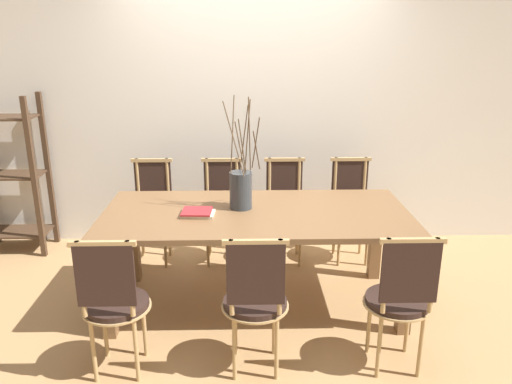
# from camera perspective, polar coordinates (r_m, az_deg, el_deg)

# --- Properties ---
(ground_plane) EXTENTS (16.00, 16.00, 0.00)m
(ground_plane) POSITION_cam_1_polar(r_m,az_deg,el_deg) (3.95, -0.00, -12.56)
(ground_plane) COLOR #A87F51
(wall_rear) EXTENTS (12.00, 0.06, 3.20)m
(wall_rear) POSITION_cam_1_polar(r_m,az_deg,el_deg) (4.77, -0.39, 12.97)
(wall_rear) COLOR silver
(wall_rear) RESTS_ON ground_plane
(dining_table) EXTENTS (2.23, 1.04, 0.75)m
(dining_table) POSITION_cam_1_polar(r_m,az_deg,el_deg) (3.67, -0.00, -3.65)
(dining_table) COLOR brown
(dining_table) RESTS_ON ground_plane
(chair_near_leftend) EXTENTS (0.41, 0.41, 0.93)m
(chair_near_leftend) POSITION_cam_1_polar(r_m,az_deg,el_deg) (3.09, -15.94, -11.76)
(chair_near_leftend) COLOR black
(chair_near_leftend) RESTS_ON ground_plane
(chair_near_left) EXTENTS (0.41, 0.41, 0.93)m
(chair_near_left) POSITION_cam_1_polar(r_m,az_deg,el_deg) (3.00, -0.09, -12.03)
(chair_near_left) COLOR black
(chair_near_left) RESTS_ON ground_plane
(chair_near_center) EXTENTS (0.41, 0.41, 0.93)m
(chair_near_center) POSITION_cam_1_polar(r_m,az_deg,el_deg) (3.13, 16.17, -11.39)
(chair_near_center) COLOR black
(chair_near_center) RESTS_ON ground_plane
(chair_far_leftend) EXTENTS (0.41, 0.41, 0.93)m
(chair_far_leftend) POSITION_cam_1_polar(r_m,az_deg,el_deg) (4.56, -11.78, -1.75)
(chair_far_leftend) COLOR black
(chair_far_leftend) RESTS_ON ground_plane
(chair_far_left) EXTENTS (0.41, 0.41, 0.93)m
(chair_far_left) POSITION_cam_1_polar(r_m,az_deg,el_deg) (4.49, -3.90, -1.72)
(chair_far_left) COLOR black
(chair_far_left) RESTS_ON ground_plane
(chair_far_center) EXTENTS (0.41, 0.41, 0.93)m
(chair_far_center) POSITION_cam_1_polar(r_m,az_deg,el_deg) (4.50, 3.32, -1.66)
(chair_far_center) COLOR black
(chair_far_center) RESTS_ON ground_plane
(chair_far_right) EXTENTS (0.41, 0.41, 0.93)m
(chair_far_right) POSITION_cam_1_polar(r_m,az_deg,el_deg) (4.58, 10.80, -1.58)
(chair_far_right) COLOR black
(chair_far_right) RESTS_ON ground_plane
(vase_centerpiece) EXTENTS (0.27, 0.28, 0.83)m
(vase_centerpiece) POSITION_cam_1_polar(r_m,az_deg,el_deg) (3.66, -1.74, 0.40)
(vase_centerpiece) COLOR #33383D
(vase_centerpiece) RESTS_ON dining_table
(book_stack) EXTENTS (0.24, 0.21, 0.03)m
(book_stack) POSITION_cam_1_polar(r_m,az_deg,el_deg) (3.58, -6.68, -2.39)
(book_stack) COLOR beige
(book_stack) RESTS_ON dining_table
(shelving_rack) EXTENTS (0.63, 0.38, 1.48)m
(shelving_rack) POSITION_cam_1_polar(r_m,az_deg,el_deg) (5.15, -26.33, 1.71)
(shelving_rack) COLOR #422D1E
(shelving_rack) RESTS_ON ground_plane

